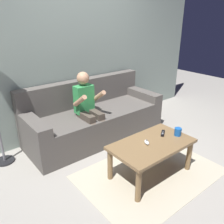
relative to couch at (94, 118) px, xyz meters
name	(u,v)px	position (x,y,z in m)	size (l,w,h in m)	color
ground_plane	(145,168)	(0.01, -1.08, -0.29)	(9.92, 9.92, 0.00)	#9E998E
wall_back	(77,51)	(0.01, 0.40, 0.96)	(4.96, 0.05, 2.50)	gray
couch	(94,118)	(0.00, 0.00, 0.00)	(2.07, 0.80, 0.84)	#56514C
person_seated_on_couch	(88,106)	(-0.21, -0.18, 0.30)	(0.36, 0.44, 1.05)	#4C4238
coffee_table	(152,148)	(-0.03, -1.19, 0.06)	(0.94, 0.55, 0.42)	brown
area_rug	(150,173)	(-0.03, -1.19, -0.29)	(1.61, 1.13, 0.01)	#BCB299
game_remote_black_near_edge	(163,133)	(0.23, -1.13, 0.14)	(0.14, 0.11, 0.03)	black
nunchuk_white	(147,142)	(-0.09, -1.17, 0.14)	(0.08, 0.10, 0.05)	white
coffee_mug	(178,132)	(0.34, -1.26, 0.17)	(0.12, 0.08, 0.10)	#1959B2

